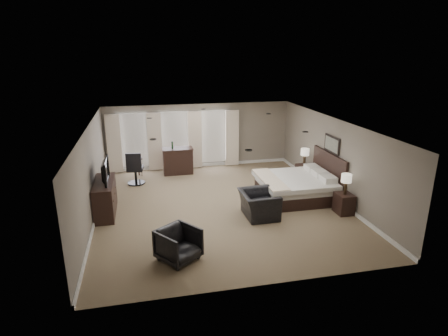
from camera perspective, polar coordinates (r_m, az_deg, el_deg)
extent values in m
cube|color=#746249|center=(11.79, -0.53, -5.74)|extent=(7.60, 8.60, 0.04)
cube|color=silver|center=(11.02, -0.57, 6.76)|extent=(7.60, 8.60, 0.04)
cube|color=slate|center=(15.38, -3.83, 4.92)|extent=(7.50, 0.04, 2.60)
cube|color=slate|center=(7.52, 6.23, -9.19)|extent=(7.50, 0.04, 2.60)
cube|color=slate|center=(11.22, -19.64, -0.95)|extent=(0.04, 8.50, 2.60)
cube|color=slate|center=(12.62, 16.36, 1.38)|extent=(0.04, 8.50, 2.60)
cube|color=silver|center=(15.18, -13.57, 4.10)|extent=(1.15, 0.04, 2.05)
cube|color=silver|center=(15.22, -7.53, 4.48)|extent=(1.15, 0.04, 2.05)
cube|color=silver|center=(15.43, -1.59, 4.81)|extent=(1.15, 0.04, 2.05)
cube|color=beige|center=(15.11, -16.39, 3.54)|extent=(0.55, 0.12, 2.30)
cube|color=beige|center=(15.08, -10.51, 3.93)|extent=(0.55, 0.12, 2.30)
cube|color=beige|center=(15.21, -4.47, 4.29)|extent=(0.55, 0.12, 2.30)
cube|color=beige|center=(15.49, 1.23, 4.59)|extent=(0.55, 0.12, 2.30)
cube|color=silver|center=(12.38, 11.11, -1.30)|extent=(2.30, 2.19, 1.46)
cube|color=black|center=(11.72, 17.80, -5.18)|extent=(0.46, 0.56, 0.61)
cube|color=black|center=(14.12, 12.03, -0.78)|extent=(0.46, 0.57, 0.62)
cube|color=beige|center=(11.50, 18.08, -2.36)|extent=(0.30, 0.30, 0.62)
cube|color=beige|center=(13.94, 12.19, 1.65)|extent=(0.31, 0.31, 0.63)
cube|color=slate|center=(12.58, 16.08, 3.48)|extent=(0.04, 0.96, 0.56)
cube|color=black|center=(11.61, -17.68, -4.33)|extent=(0.56, 1.72, 1.00)
imported|color=black|center=(11.42, -17.94, -1.65)|extent=(0.66, 1.15, 0.15)
imported|color=black|center=(10.92, 5.31, -4.90)|extent=(0.78, 1.18, 1.02)
imported|color=black|center=(8.83, -6.95, -11.28)|extent=(1.14, 1.13, 0.86)
cube|color=black|center=(14.74, -7.05, 1.09)|extent=(1.18, 0.61, 1.03)
cube|color=black|center=(14.81, -12.87, 0.20)|extent=(0.43, 0.43, 0.70)
cube|color=black|center=(14.77, -5.31, 0.49)|extent=(0.41, 0.41, 0.68)
cube|color=black|center=(13.82, -13.38, 0.04)|extent=(0.70, 0.70, 1.23)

